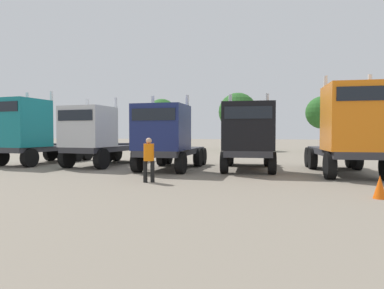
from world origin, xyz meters
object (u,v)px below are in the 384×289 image
at_px(visitor_in_hivis, 149,157).
at_px(traffic_cone_near, 380,187).
at_px(semi_truck_silver, 97,136).
at_px(semi_truck_orange, 351,130).
at_px(semi_truck_black, 248,136).
at_px(semi_truck_teal, 30,131).
at_px(semi_truck_navy, 166,137).

relative_size(visitor_in_hivis, traffic_cone_near, 2.53).
distance_m(semi_truck_silver, semi_truck_orange, 13.16).
distance_m(semi_truck_black, visitor_in_hivis, 5.97).
relative_size(semi_truck_teal, semi_truck_silver, 1.01).
xyz_separation_m(semi_truck_black, traffic_cone_near, (4.35, -6.08, -1.43)).
relative_size(semi_truck_teal, semi_truck_navy, 1.11).
bearing_deg(semi_truck_navy, semi_truck_silver, -102.59).
bearing_deg(semi_truck_orange, traffic_cone_near, -6.78).
relative_size(semi_truck_navy, semi_truck_orange, 0.90).
xyz_separation_m(visitor_in_hivis, traffic_cone_near, (7.68, -1.19, -0.66)).
distance_m(semi_truck_orange, visitor_in_hivis, 8.89).
distance_m(semi_truck_silver, visitor_in_hivis, 7.25).
bearing_deg(visitor_in_hivis, semi_truck_orange, -75.15).
bearing_deg(semi_truck_black, semi_truck_teal, -94.40).
distance_m(semi_truck_silver, semi_truck_black, 8.58).
height_order(semi_truck_teal, semi_truck_silver, semi_truck_teal).
distance_m(semi_truck_black, traffic_cone_near, 7.61).
bearing_deg(semi_truck_silver, traffic_cone_near, 67.55).
bearing_deg(visitor_in_hivis, semi_truck_navy, -1.83).
xyz_separation_m(semi_truck_orange, visitor_in_hivis, (-7.87, -4.00, -1.04)).
xyz_separation_m(semi_truck_teal, semi_truck_navy, (8.98, -0.75, -0.31)).
height_order(semi_truck_silver, semi_truck_orange, semi_truck_orange).
xyz_separation_m(semi_truck_teal, traffic_cone_near, (17.39, -5.93, -1.69)).
height_order(semi_truck_silver, visitor_in_hivis, semi_truck_silver).
xyz_separation_m(semi_truck_teal, semi_truck_black, (13.03, 0.14, -0.26)).
xyz_separation_m(semi_truck_teal, semi_truck_silver, (4.45, 0.20, -0.28)).
xyz_separation_m(semi_truck_navy, semi_truck_black, (4.05, 0.89, 0.06)).
bearing_deg(visitor_in_hivis, semi_truck_black, -46.28).
distance_m(semi_truck_teal, visitor_in_hivis, 10.85).
distance_m(semi_truck_silver, semi_truck_navy, 4.63).
xyz_separation_m(semi_truck_silver, semi_truck_orange, (13.12, -0.95, 0.30)).
distance_m(semi_truck_teal, semi_truck_orange, 17.59).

